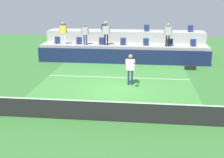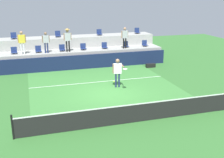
{
  "view_description": "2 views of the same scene",
  "coord_description": "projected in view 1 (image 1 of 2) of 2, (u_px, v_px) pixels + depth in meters",
  "views": [
    {
      "loc": [
        1.54,
        -14.8,
        5.23
      ],
      "look_at": [
        -0.02,
        -0.78,
        0.88
      ],
      "focal_mm": 45.56,
      "sensor_mm": 36.0,
      "label": 1
    },
    {
      "loc": [
        -4.36,
        -14.93,
        5.7
      ],
      "look_at": [
        -0.09,
        -0.89,
        1.18
      ],
      "focal_mm": 45.27,
      "sensor_mm": 36.0,
      "label": 2
    }
  ],
  "objects": [
    {
      "name": "equipment_bag",
      "position": [
        190.0,
        68.0,
        19.84
      ],
      "size": [
        0.76,
        0.28,
        0.3
      ],
      "primitive_type": "cube",
      "color": "black",
      "rests_on": "ground_plane"
    },
    {
      "name": "stadium_chair_lower_center",
      "position": [
        123.0,
        42.0,
        22.2
      ],
      "size": [
        0.44,
        0.4,
        0.52
      ],
      "color": "#2D2D33",
      "rests_on": "seating_tier_lower"
    },
    {
      "name": "stadium_chair_lower_left",
      "position": [
        79.0,
        41.0,
        22.57
      ],
      "size": [
        0.44,
        0.4,
        0.52
      ],
      "color": "#2D2D33",
      "rests_on": "seating_tier_lower"
    },
    {
      "name": "spectator_with_hat",
      "position": [
        106.0,
        31.0,
        21.71
      ],
      "size": [
        0.61,
        0.42,
        1.8
      ],
      "color": "black",
      "rests_on": "seating_tier_lower"
    },
    {
      "name": "stadium_chair_lower_mid_left",
      "position": [
        102.0,
        41.0,
        22.38
      ],
      "size": [
        0.44,
        0.4,
        0.52
      ],
      "color": "#2D2D33",
      "rests_on": "seating_tier_lower"
    },
    {
      "name": "seating_tier_lower",
      "position": [
        124.0,
        52.0,
        22.51
      ],
      "size": [
        13.0,
        1.8,
        1.25
      ],
      "primitive_type": "cube",
      "color": "#9E9E99",
      "rests_on": "ground_plane"
    },
    {
      "name": "spectator_in_white",
      "position": [
        168.0,
        33.0,
        21.23
      ],
      "size": [
        0.61,
        0.25,
        1.73
      ],
      "color": "black",
      "rests_on": "seating_tier_lower"
    },
    {
      "name": "stadium_chair_upper_right",
      "position": [
        147.0,
        28.0,
        23.47
      ],
      "size": [
        0.44,
        0.4,
        0.52
      ],
      "color": "#2D2D33",
      "rests_on": "seating_tier_upper"
    },
    {
      "name": "stadium_chair_upper_far_left",
      "position": [
        63.0,
        27.0,
        24.22
      ],
      "size": [
        0.44,
        0.4,
        0.52
      ],
      "color": "#2D2D33",
      "rests_on": "seating_tier_upper"
    },
    {
      "name": "stadium_chair_upper_left",
      "position": [
        104.0,
        28.0,
        23.85
      ],
      "size": [
        0.44,
        0.4,
        0.52
      ],
      "color": "#2D2D33",
      "rests_on": "seating_tier_upper"
    },
    {
      "name": "stadium_chair_lower_far_left",
      "position": [
        57.0,
        41.0,
        22.76
      ],
      "size": [
        0.44,
        0.4,
        0.52
      ],
      "color": "#2D2D33",
      "rests_on": "seating_tier_lower"
    },
    {
      "name": "tennis_ball",
      "position": [
        109.0,
        77.0,
        14.12
      ],
      "size": [
        0.07,
        0.07,
        0.07
      ],
      "color": "#CCE033"
    },
    {
      "name": "tennis_net",
      "position": [
        104.0,
        110.0,
        11.81
      ],
      "size": [
        10.48,
        0.08,
        1.07
      ],
      "color": "black",
      "rests_on": "ground_plane"
    },
    {
      "name": "seating_tier_upper",
      "position": [
        125.0,
        43.0,
        24.09
      ],
      "size": [
        13.0,
        1.8,
        2.1
      ],
      "primitive_type": "cube",
      "color": "#9E9E99",
      "rests_on": "ground_plane"
    },
    {
      "name": "court_inner_paint",
      "position": [
        116.0,
        84.0,
        16.71
      ],
      "size": [
        9.0,
        10.0,
        0.01
      ],
      "primitive_type": "cube",
      "color": "#3D7F38",
      "rests_on": "ground_plane"
    },
    {
      "name": "stadium_chair_lower_right",
      "position": [
        170.0,
        43.0,
        21.82
      ],
      "size": [
        0.44,
        0.4,
        0.52
      ],
      "color": "#2D2D33",
      "rests_on": "seating_tier_lower"
    },
    {
      "name": "sponsor_backboard",
      "position": [
        122.0,
        57.0,
        21.29
      ],
      "size": [
        13.0,
        0.16,
        1.1
      ],
      "primitive_type": "cube",
      "color": "#141E42",
      "rests_on": "ground_plane"
    },
    {
      "name": "stadium_chair_upper_far_right",
      "position": [
        191.0,
        29.0,
        23.09
      ],
      "size": [
        0.44,
        0.4,
        0.52
      ],
      "color": "#2D2D33",
      "rests_on": "seating_tier_upper"
    },
    {
      "name": "court_service_line",
      "position": [
        118.0,
        77.0,
        18.04
      ],
      "size": [
        9.0,
        0.06,
        0.0
      ],
      "primitive_type": "cube",
      "color": "white",
      "rests_on": "ground_plane"
    },
    {
      "name": "stadium_chair_lower_far_right",
      "position": [
        193.0,
        43.0,
        21.63
      ],
      "size": [
        0.44,
        0.4,
        0.52
      ],
      "color": "#2D2D33",
      "rests_on": "seating_tier_lower"
    },
    {
      "name": "ground_plane",
      "position": [
        114.0,
        90.0,
        15.76
      ],
      "size": [
        40.0,
        40.0,
        0.0
      ],
      "primitive_type": "plane",
      "color": "#336B2D"
    },
    {
      "name": "spectator_in_grey",
      "position": [
        85.0,
        33.0,
        21.93
      ],
      "size": [
        0.57,
        0.22,
        1.6
      ],
      "color": "navy",
      "rests_on": "seating_tier_lower"
    },
    {
      "name": "stadium_chair_lower_mid_right",
      "position": [
        146.0,
        42.0,
        22.01
      ],
      "size": [
        0.44,
        0.4,
        0.52
      ],
      "color": "#2D2D33",
      "rests_on": "seating_tier_lower"
    },
    {
      "name": "spectator_leaning_on_rail",
      "position": [
        63.0,
        31.0,
        22.08
      ],
      "size": [
        0.6,
        0.24,
        1.74
      ],
      "color": "white",
      "rests_on": "seating_tier_lower"
    },
    {
      "name": "tennis_player",
      "position": [
        130.0,
        66.0,
        16.27
      ],
      "size": [
        0.62,
        1.29,
        1.82
      ],
      "color": "navy",
      "rests_on": "ground_plane"
    }
  ]
}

